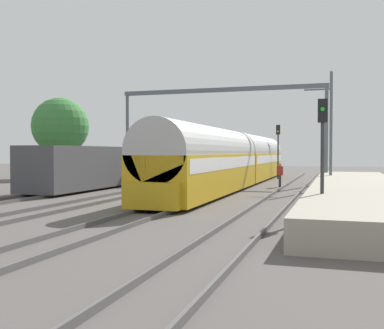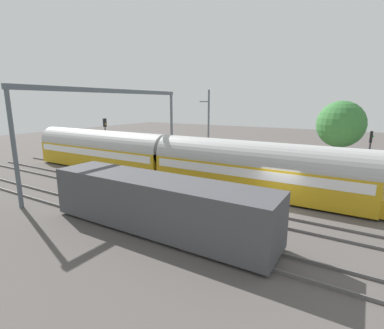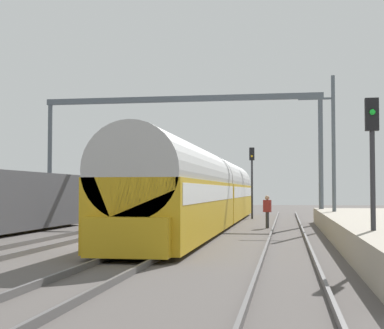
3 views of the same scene
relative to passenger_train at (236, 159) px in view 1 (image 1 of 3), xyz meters
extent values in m
plane|color=#544E4B|center=(-2.17, -10.44, -1.97)|extent=(120.00, 120.00, 0.00)
cube|color=#585555|center=(-9.41, -10.44, -1.89)|extent=(0.08, 60.00, 0.16)
cube|color=#585555|center=(-7.98, -10.44, -1.89)|extent=(0.08, 60.00, 0.16)
cube|color=#585555|center=(-5.07, -10.44, -1.89)|extent=(0.08, 60.00, 0.16)
cube|color=#585555|center=(-3.63, -10.44, -1.89)|extent=(0.08, 60.00, 0.16)
cube|color=#585555|center=(-0.72, -10.44, -1.89)|extent=(0.08, 60.00, 0.16)
cube|color=#585555|center=(0.72, -10.44, -1.89)|extent=(0.08, 60.00, 0.16)
cube|color=#585555|center=(3.63, -10.44, -1.89)|extent=(0.08, 60.00, 0.16)
cube|color=#585555|center=(5.07, -10.44, -1.89)|extent=(0.08, 60.00, 0.16)
cube|color=#A39989|center=(8.17, -8.44, -1.52)|extent=(4.40, 28.00, 0.90)
cube|color=gold|center=(0.00, -8.13, -0.71)|extent=(2.90, 16.00, 2.20)
cube|color=white|center=(0.00, -8.13, -0.08)|extent=(2.93, 15.36, 0.64)
cylinder|color=#B2B2B2|center=(0.00, -8.13, 0.59)|extent=(2.84, 16.00, 2.84)
cube|color=gold|center=(0.00, 8.22, -0.71)|extent=(2.90, 16.00, 2.20)
cube|color=white|center=(0.00, 8.22, -0.08)|extent=(2.93, 15.36, 0.64)
cylinder|color=#B2B2B2|center=(0.00, 8.22, 0.59)|extent=(2.84, 16.00, 2.84)
cube|color=gold|center=(0.00, -16.38, -1.26)|extent=(2.40, 0.50, 1.10)
cube|color=#47474C|center=(-8.70, -5.89, -0.46)|extent=(2.80, 13.00, 2.70)
cube|color=black|center=(-8.70, -5.89, -1.76)|extent=(2.52, 11.96, 0.10)
cylinder|color=#363636|center=(3.30, -0.64, -1.55)|extent=(0.21, 0.21, 0.85)
cube|color=maroon|center=(3.30, -0.64, -0.80)|extent=(0.44, 0.32, 0.64)
sphere|color=tan|center=(3.30, -0.64, -0.36)|extent=(0.24, 0.24, 0.24)
cylinder|color=#2D2D33|center=(6.64, -15.32, -0.16)|extent=(0.14, 0.14, 3.62)
cube|color=black|center=(6.64, -15.32, 2.10)|extent=(0.36, 0.20, 0.90)
sphere|color=#19D133|center=(6.64, -15.44, 2.15)|extent=(0.16, 0.16, 0.16)
cylinder|color=#2D2D33|center=(1.92, 9.56, 0.09)|extent=(0.14, 0.14, 4.12)
cube|color=black|center=(1.92, 9.56, 2.60)|extent=(0.36, 0.20, 0.90)
sphere|color=yellow|center=(1.92, 9.44, 2.43)|extent=(0.16, 0.16, 0.16)
cylinder|color=#545D68|center=(-10.70, 3.80, 1.78)|extent=(0.28, 0.28, 7.50)
cylinder|color=#545D68|center=(6.35, 3.80, 1.78)|extent=(0.28, 0.28, 7.50)
cube|color=#545D68|center=(-2.17, 3.80, 5.71)|extent=(17.45, 0.24, 0.36)
cylinder|color=#545D68|center=(6.75, -0.68, 2.03)|extent=(0.20, 0.20, 8.00)
cube|color=#545D68|center=(5.85, -0.68, 4.83)|extent=(1.80, 0.10, 0.10)
cylinder|color=#4C3826|center=(-18.06, 4.49, -0.50)|extent=(0.36, 0.36, 2.95)
sphere|color=#387738|center=(-18.06, 4.49, 3.00)|extent=(5.40, 5.40, 5.40)
camera|label=1|loc=(7.18, -33.60, 0.52)|focal=43.06mm
camera|label=2|loc=(-20.13, -15.05, 4.79)|focal=26.98mm
camera|label=3|loc=(4.31, -31.90, 0.01)|focal=54.94mm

